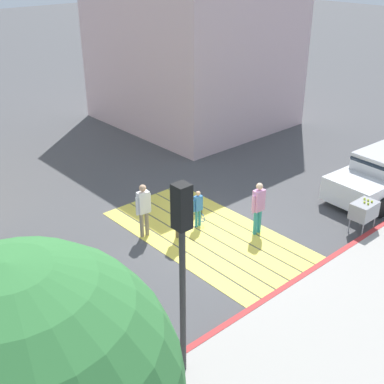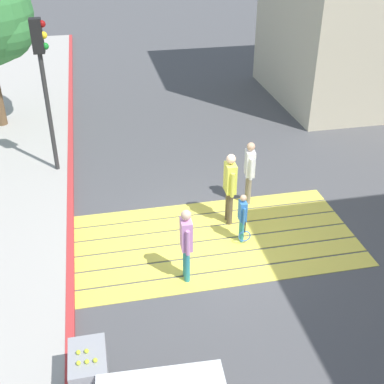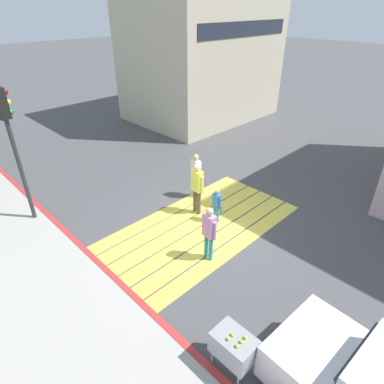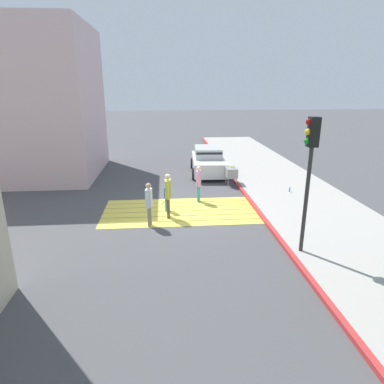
{
  "view_description": "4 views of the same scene",
  "coord_description": "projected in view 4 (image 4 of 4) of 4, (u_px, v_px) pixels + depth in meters",
  "views": [
    {
      "loc": [
        -9.36,
        8.95,
        7.84
      ],
      "look_at": [
        0.52,
        0.16,
        1.29
      ],
      "focal_mm": 47.25,
      "sensor_mm": 36.0,
      "label": 1
    },
    {
      "loc": [
        -2.41,
        -8.96,
        6.82
      ],
      "look_at": [
        -0.5,
        0.2,
        1.22
      ],
      "focal_mm": 46.73,
      "sensor_mm": 36.0,
      "label": 2
    },
    {
      "loc": [
        -6.06,
        -5.76,
        6.17
      ],
      "look_at": [
        -0.17,
        0.23,
        1.25
      ],
      "focal_mm": 30.36,
      "sensor_mm": 36.0,
      "label": 3
    },
    {
      "loc": [
        0.6,
        13.22,
        5.07
      ],
      "look_at": [
        -0.49,
        0.22,
        0.91
      ],
      "focal_mm": 31.37,
      "sensor_mm": 36.0,
      "label": 4
    }
  ],
  "objects": [
    {
      "name": "ground_plane",
      "position": [
        180.0,
        211.0,
        14.14
      ],
      "size": [
        120.0,
        120.0,
        0.0
      ],
      "primitive_type": "plane",
      "color": "#4C4C4F"
    },
    {
      "name": "crosswalk_stripes",
      "position": [
        180.0,
        211.0,
        14.14
      ],
      "size": [
        6.4,
        3.25,
        0.01
      ],
      "color": "#EAD64C",
      "rests_on": "ground"
    },
    {
      "name": "sidewalk_west",
      "position": [
        308.0,
        206.0,
        14.57
      ],
      "size": [
        4.8,
        40.0,
        0.12
      ],
      "primitive_type": "cube",
      "color": "#ADA8A0",
      "rests_on": "ground"
    },
    {
      "name": "curb_painted",
      "position": [
        255.0,
        208.0,
        14.38
      ],
      "size": [
        0.16,
        40.0,
        0.13
      ],
      "primitive_type": "cube",
      "color": "#BC3333",
      "rests_on": "ground"
    },
    {
      "name": "building_far_south",
      "position": [
        22.0,
        103.0,
        18.83
      ],
      "size": [
        8.0,
        7.04,
        8.26
      ],
      "color": "beige",
      "rests_on": "ground"
    },
    {
      "name": "car_parked_near_curb",
      "position": [
        208.0,
        161.0,
        20.05
      ],
      "size": [
        2.15,
        4.39,
        1.57
      ],
      "color": "white",
      "rests_on": "ground"
    },
    {
      "name": "traffic_light_corner",
      "position": [
        310.0,
        159.0,
        9.65
      ],
      "size": [
        0.39,
        0.28,
        4.24
      ],
      "color": "#2D2D2D",
      "rests_on": "ground"
    },
    {
      "name": "tennis_ball_cart",
      "position": [
        231.0,
        172.0,
        17.63
      ],
      "size": [
        0.56,
        0.8,
        1.02
      ],
      "color": "#99999E",
      "rests_on": "ground"
    },
    {
      "name": "water_bottle",
      "position": [
        290.0,
        190.0,
        16.32
      ],
      "size": [
        0.07,
        0.07,
        0.22
      ],
      "primitive_type": "cylinder",
      "color": "#33A5BF",
      "rests_on": "sidewalk_west"
    },
    {
      "name": "pedestrian_adult_lead",
      "position": [
        149.0,
        201.0,
        12.39
      ],
      "size": [
        0.26,
        0.49,
        1.68
      ],
      "color": "gray",
      "rests_on": "ground"
    },
    {
      "name": "pedestrian_adult_trailing",
      "position": [
        168.0,
        193.0,
        13.16
      ],
      "size": [
        0.24,
        0.53,
        1.81
      ],
      "color": "brown",
      "rests_on": "ground"
    },
    {
      "name": "pedestrian_adult_side",
      "position": [
        199.0,
        181.0,
        15.03
      ],
      "size": [
        0.23,
        0.49,
        1.66
      ],
      "color": "teal",
      "rests_on": "ground"
    },
    {
      "name": "pedestrian_child_with_racket",
      "position": [
        166.0,
        196.0,
        14.03
      ],
      "size": [
        0.28,
        0.38,
        1.21
      ],
      "color": "teal",
      "rests_on": "ground"
    }
  ]
}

